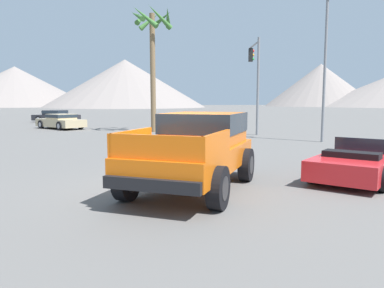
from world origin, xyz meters
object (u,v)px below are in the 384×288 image
(street_lamp_post, at_px, (325,55))
(orange_pickup_truck, at_px, (198,145))
(parked_car_dark, at_px, (56,116))
(red_convertible_car, at_px, (357,164))
(traffic_light_main, at_px, (255,70))
(parked_car_tan, at_px, (61,121))
(palm_tree_tall, at_px, (152,39))

(street_lamp_post, bearing_deg, orange_pickup_truck, -124.58)
(parked_car_dark, bearing_deg, red_convertible_car, 50.53)
(red_convertible_car, relative_size, traffic_light_main, 0.70)
(parked_car_dark, bearing_deg, parked_car_tan, 38.73)
(parked_car_tan, relative_size, traffic_light_main, 0.74)
(parked_car_tan, height_order, street_lamp_post, street_lamp_post)
(red_convertible_car, height_order, parked_car_dark, parked_car_dark)
(parked_car_tan, bearing_deg, street_lamp_post, -77.98)
(parked_car_dark, bearing_deg, traffic_light_main, 71.03)
(orange_pickup_truck, xyz_separation_m, palm_tree_tall, (-2.46, 16.51, 5.23))
(red_convertible_car, xyz_separation_m, traffic_light_main, (-0.18, 14.47, 3.74))
(traffic_light_main, distance_m, palm_tree_tall, 7.19)
(street_lamp_post, height_order, palm_tree_tall, palm_tree_tall)
(parked_car_tan, relative_size, street_lamp_post, 0.59)
(traffic_light_main, xyz_separation_m, street_lamp_post, (2.64, -5.20, 0.33))
(orange_pickup_truck, height_order, parked_car_dark, orange_pickup_truck)
(orange_pickup_truck, bearing_deg, traffic_light_main, 94.94)
(traffic_light_main, relative_size, palm_tree_tall, 0.72)
(street_lamp_post, distance_m, palm_tree_tall, 11.53)
(red_convertible_car, relative_size, palm_tree_tall, 0.51)
(parked_car_dark, distance_m, palm_tree_tall, 16.97)
(red_convertible_car, height_order, traffic_light_main, traffic_light_main)
(orange_pickup_truck, relative_size, parked_car_dark, 1.09)
(parked_car_tan, relative_size, parked_car_dark, 0.92)
(palm_tree_tall, bearing_deg, traffic_light_main, -10.29)
(traffic_light_main, height_order, street_lamp_post, street_lamp_post)
(parked_car_tan, xyz_separation_m, parked_car_dark, (-3.37, 8.86, 0.02))
(street_lamp_post, bearing_deg, traffic_light_main, 116.92)
(parked_car_dark, relative_size, traffic_light_main, 0.80)
(parked_car_dark, height_order, street_lamp_post, street_lamp_post)
(parked_car_tan, bearing_deg, red_convertible_car, -101.20)
(red_convertible_car, bearing_deg, orange_pickup_truck, -132.25)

